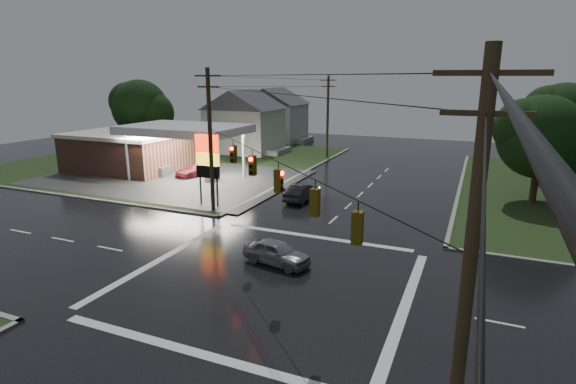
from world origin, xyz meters
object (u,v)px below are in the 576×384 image
at_px(utility_pole_se, 467,288).
at_px(car_crossing, 277,252).
at_px(house_far, 275,114).
at_px(house_near, 245,121).
at_px(utility_pole_nw, 210,139).
at_px(tree_ne_near, 543,137).
at_px(utility_pole_n, 328,114).
at_px(tree_nw_behind, 141,108).
at_px(gas_station, 138,148).
at_px(pylon_sign, 207,158).
at_px(car_pump, 197,170).
at_px(car_north, 302,192).
at_px(tree_ne_far, 564,119).

relative_size(utility_pole_se, car_crossing, 2.73).
bearing_deg(house_far, house_near, -85.24).
xyz_separation_m(utility_pole_nw, tree_ne_near, (23.64, 12.49, -0.16)).
height_order(utility_pole_se, utility_pole_n, utility_pole_se).
xyz_separation_m(house_near, tree_nw_behind, (-12.89, -6.01, 1.77)).
bearing_deg(house_far, utility_pole_nw, -72.08).
bearing_deg(gas_station, tree_nw_behind, 128.42).
bearing_deg(gas_station, utility_pole_n, 48.53).
bearing_deg(pylon_sign, car_pump, 129.04).
xyz_separation_m(utility_pole_se, car_north, (-13.69, 24.64, -4.99)).
height_order(gas_station, pylon_sign, pylon_sign).
distance_m(tree_ne_near, car_north, 20.16).
xyz_separation_m(utility_pole_se, tree_nw_behind, (-43.34, 39.49, 0.46)).
height_order(utility_pole_se, house_near, utility_pole_se).
bearing_deg(tree_ne_near, utility_pole_nw, -152.14).
distance_m(pylon_sign, house_far, 39.21).
height_order(gas_station, house_near, house_near).
relative_size(utility_pole_se, car_pump, 2.19).
bearing_deg(car_north, house_near, -48.42).
xyz_separation_m(utility_pole_nw, tree_ne_far, (26.65, 24.49, 0.46)).
bearing_deg(tree_ne_far, car_crossing, -118.89).
relative_size(pylon_sign, car_pump, 1.19).
relative_size(tree_ne_far, car_north, 2.21).
height_order(pylon_sign, car_north, pylon_sign).
distance_m(house_near, car_pump, 17.03).
bearing_deg(utility_pole_se, house_near, 123.79).
xyz_separation_m(house_near, car_pump, (3.03, -16.35, -3.68)).
bearing_deg(pylon_sign, utility_pole_n, 87.92).
xyz_separation_m(utility_pole_n, tree_nw_behind, (-24.34, -8.01, 0.71)).
relative_size(utility_pole_se, house_near, 1.00).
distance_m(gas_station, tree_ne_far, 45.29).
height_order(utility_pole_n, tree_nw_behind, utility_pole_n).
height_order(gas_station, car_pump, gas_station).
height_order(gas_station, utility_pole_se, utility_pole_se).
distance_m(utility_pole_nw, tree_ne_near, 26.74).
bearing_deg(car_crossing, utility_pole_se, -127.66).
bearing_deg(utility_pole_n, gas_station, -131.47).
relative_size(pylon_sign, house_far, 0.54).
bearing_deg(utility_pole_se, utility_pole_n, 111.80).
relative_size(tree_nw_behind, tree_ne_far, 1.02).
bearing_deg(car_pump, tree_ne_far, 43.45).
distance_m(house_far, tree_nw_behind, 21.65).
bearing_deg(house_far, utility_pole_se, -61.32).
relative_size(tree_ne_near, car_crossing, 2.23).
height_order(utility_pole_se, car_crossing, utility_pole_se).
bearing_deg(tree_ne_near, house_near, 158.24).
height_order(utility_pole_n, car_north, utility_pole_n).
xyz_separation_m(pylon_sign, utility_pole_n, (1.00, 27.50, 1.46)).
distance_m(house_near, tree_nw_behind, 14.33).
height_order(utility_pole_n, house_near, utility_pole_n).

